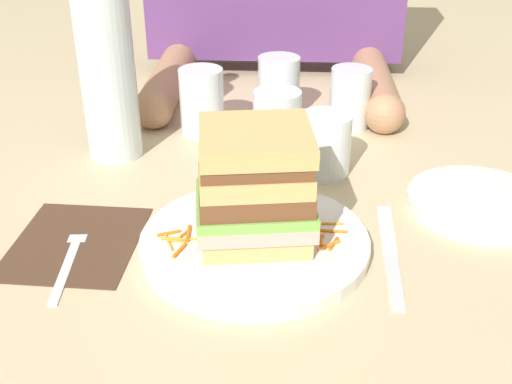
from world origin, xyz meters
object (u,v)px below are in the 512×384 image
empty_tumbler_2 (278,87)px  empty_tumbler_3 (277,116)px  main_plate (254,244)px  empty_tumbler_1 (202,102)px  sandwich (255,188)px  fork (71,251)px  knife (391,255)px  water_bottle (106,56)px  side_plate (480,203)px  napkin_dark (76,242)px  empty_tumbler_0 (350,99)px  juice_glass (324,149)px

empty_tumbler_2 → empty_tumbler_3: 0.09m
main_plate → empty_tumbler_1: 0.33m
sandwich → fork: sandwich is taller
knife → water_bottle: 0.45m
fork → empty_tumbler_3: 0.38m
knife → empty_tumbler_3: 0.33m
water_bottle → empty_tumbler_3: bearing=14.9°
knife → side_plate: size_ratio=1.14×
water_bottle → empty_tumbler_3: (0.23, 0.06, -0.10)m
napkin_dark → side_plate: size_ratio=0.91×
fork → empty_tumbler_0: (0.32, 0.37, 0.04)m
fork → knife: 0.34m
juice_glass → empty_tumbler_3: size_ratio=1.10×
napkin_dark → empty_tumbler_0: 0.48m
main_plate → empty_tumbler_1: empty_tumbler_1 is taller
napkin_dark → empty_tumbler_1: (0.10, 0.31, 0.05)m
juice_glass → empty_tumbler_2: bearing=108.8°
water_bottle → empty_tumbler_3: 0.26m
empty_tumbler_1 → empty_tumbler_0: bearing=8.5°
empty_tumbler_1 → side_plate: 0.42m
empty_tumbler_1 → sandwich: bearing=-72.8°
napkin_dark → fork: fork is taller
empty_tumbler_0 → empty_tumbler_2: (-0.11, 0.04, 0.00)m
napkin_dark → juice_glass: size_ratio=1.93×
sandwich → knife: (0.15, -0.01, -0.08)m
main_plate → napkin_dark: 0.20m
main_plate → empty_tumbler_2: (0.02, 0.38, 0.04)m
sandwich → knife: sandwich is taller
water_bottle → side_plate: water_bottle is taller
fork → napkin_dark: bearing=95.1°
main_plate → water_bottle: water_bottle is taller
main_plate → side_plate: size_ratio=1.43×
empty_tumbler_2 → sandwich: bearing=-92.2°
sandwich → fork: bearing=-173.9°
empty_tumbler_3 → napkin_dark: bearing=-126.6°
empty_tumbler_0 → empty_tumbler_3: (-0.11, -0.05, -0.01)m
fork → juice_glass: bearing=37.0°
napkin_dark → empty_tumbler_1: bearing=71.8°
fork → empty_tumbler_0: 0.49m
main_plate → side_plate: main_plate is taller
empty_tumbler_0 → empty_tumbler_1: empty_tumbler_1 is taller
empty_tumbler_3 → side_plate: (0.25, -0.19, -0.03)m
sandwich → side_plate: sandwich is taller
napkin_dark → knife: bearing=-1.0°
empty_tumbler_1 → side_plate: empty_tumbler_1 is taller
fork → knife: size_ratio=0.83×
empty_tumbler_0 → juice_glass: bearing=-105.6°
empty_tumbler_2 → side_plate: (0.25, -0.28, -0.04)m
knife → napkin_dark: bearing=179.0°
water_bottle → empty_tumbler_1: bearing=35.8°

